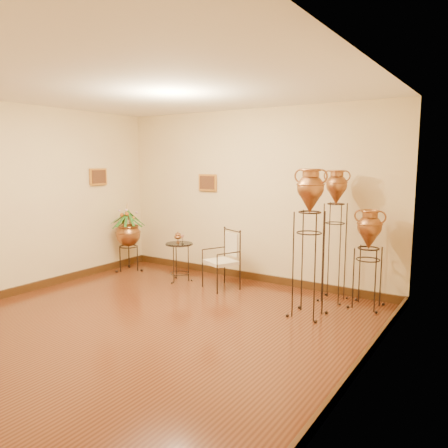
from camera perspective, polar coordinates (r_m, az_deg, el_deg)
The scene contains 8 objects.
ground at distance 5.50m, azimuth -9.88°, elevation -12.85°, with size 5.00×5.00×0.00m, color #5B2C15.
room_shell at distance 5.16m, azimuth -10.34°, elevation 5.48°, with size 5.02×5.02×2.81m.
amphora_tall at distance 6.29m, azimuth 14.27°, elevation -1.31°, with size 0.41×0.41×1.87m.
amphora_mid at distance 5.58m, azimuth 11.03°, elevation -2.32°, with size 0.50×0.50×1.90m.
amphora_short at distance 6.18m, azimuth 18.30°, elevation -4.28°, with size 0.47×0.47×1.36m.
planter_urn at distance 8.04m, azimuth -12.43°, elevation -0.96°, with size 0.89×0.89×1.28m.
armchair at distance 6.77m, azimuth -0.39°, elevation -4.66°, with size 0.67×0.65×0.91m.
side_table at distance 7.26m, azimuth -5.85°, elevation -4.86°, with size 0.57×0.57×0.81m.
Camera 1 is at (3.54, -3.73, 1.96)m, focal length 35.00 mm.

